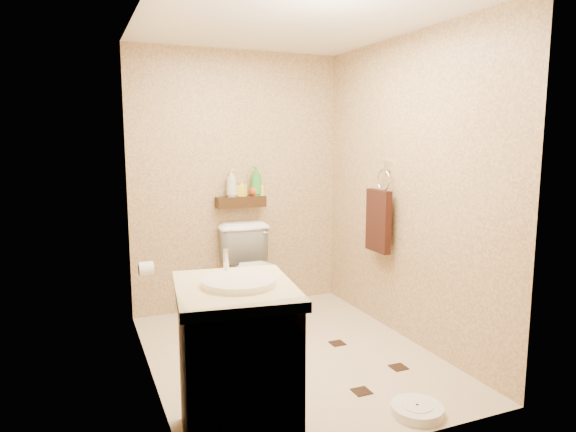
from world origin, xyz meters
name	(u,v)px	position (x,y,z in m)	size (l,w,h in m)	color
ground	(290,354)	(0.00, 0.00, 0.00)	(2.50, 2.50, 0.00)	beige
wall_back	(238,182)	(0.00, 1.25, 1.20)	(2.00, 0.04, 2.40)	tan
wall_front	(388,221)	(0.00, -1.25, 1.20)	(2.00, 0.04, 2.40)	tan
wall_left	(146,202)	(-1.00, 0.00, 1.20)	(0.04, 2.50, 2.40)	tan
wall_right	(406,190)	(1.00, 0.00, 1.20)	(0.04, 2.50, 2.40)	tan
ceiling	(290,20)	(0.00, 0.00, 2.40)	(2.00, 2.50, 0.02)	white
wall_shelf	(241,202)	(0.00, 1.17, 1.02)	(0.46, 0.14, 0.10)	#3B2510
floor_accents	(299,356)	(0.04, -0.07, 0.00)	(1.35, 1.35, 0.01)	black
toilet	(255,274)	(0.02, 0.83, 0.41)	(0.46, 0.81, 0.83)	white
vanity	(236,364)	(-0.70, -0.95, 0.45)	(0.68, 0.79, 1.01)	brown
bathroom_scale	(417,410)	(0.36, -1.07, 0.03)	(0.31, 0.31, 0.06)	white
toilet_brush	(191,302)	(-0.51, 1.07, 0.15)	(0.10, 0.10, 0.43)	#196664
towel_ring	(379,218)	(0.91, 0.25, 0.95)	(0.12, 0.30, 0.76)	silver
toilet_paper	(146,268)	(-0.94, 0.65, 0.60)	(0.12, 0.11, 0.12)	white
bottle_a	(232,183)	(-0.09, 1.17, 1.20)	(0.10, 0.10, 0.26)	beige
bottle_b	(242,188)	(0.01, 1.17, 1.15)	(0.07, 0.07, 0.16)	yellow
bottle_c	(255,189)	(0.14, 1.17, 1.14)	(0.10, 0.10, 0.13)	#C44017
bottle_d	(256,181)	(0.15, 1.17, 1.21)	(0.11, 0.11, 0.28)	green
bottle_e	(259,188)	(0.18, 1.17, 1.15)	(0.07, 0.07, 0.15)	#FFC954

